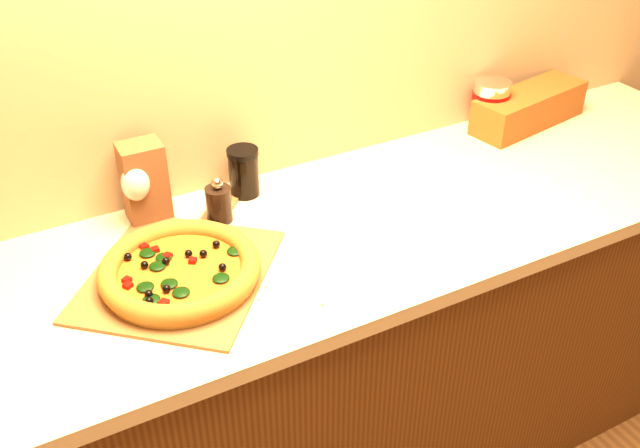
# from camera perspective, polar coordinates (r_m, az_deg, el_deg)

# --- Properties ---
(cabinet) EXTENTS (2.80, 0.65, 0.86)m
(cabinet) POSITION_cam_1_polar(r_m,az_deg,el_deg) (2.03, -1.13, -11.95)
(cabinet) COLOR #49250F
(cabinet) RESTS_ON ground
(countertop) EXTENTS (2.84, 0.68, 0.04)m
(countertop) POSITION_cam_1_polar(r_m,az_deg,el_deg) (1.74, -1.30, -1.54)
(countertop) COLOR beige
(countertop) RESTS_ON cabinet
(pizza_peel) EXTENTS (0.56, 0.57, 0.01)m
(pizza_peel) POSITION_cam_1_polar(r_m,az_deg,el_deg) (1.64, -11.03, -3.66)
(pizza_peel) COLOR brown
(pizza_peel) RESTS_ON countertop
(pizza) EXTENTS (0.35, 0.35, 0.05)m
(pizza) POSITION_cam_1_polar(r_m,az_deg,el_deg) (1.59, -11.13, -3.63)
(pizza) COLOR #A56F29
(pizza) RESTS_ON pizza_peel
(pepper_grinder) EXTENTS (0.06, 0.06, 0.12)m
(pepper_grinder) POSITION_cam_1_polar(r_m,az_deg,el_deg) (1.77, -8.10, 1.68)
(pepper_grinder) COLOR black
(pepper_grinder) RESTS_ON countertop
(rolling_pin) EXTENTS (0.36, 0.11, 0.05)m
(rolling_pin) POSITION_cam_1_polar(r_m,az_deg,el_deg) (2.36, 15.08, 8.60)
(rolling_pin) COLOR #5A330F
(rolling_pin) RESTS_ON countertop
(coffee_canister) EXTENTS (0.11, 0.11, 0.15)m
(coffee_canister) POSITION_cam_1_polar(r_m,az_deg,el_deg) (2.26, 13.44, 9.26)
(coffee_canister) COLOR silver
(coffee_canister) RESTS_ON countertop
(bread_bag) EXTENTS (0.42, 0.20, 0.11)m
(bread_bag) POSITION_cam_1_polar(r_m,az_deg,el_deg) (2.33, 16.36, 8.93)
(bread_bag) COLOR brown
(bread_bag) RESTS_ON countertop
(wine_glass) EXTENTS (0.07, 0.07, 0.17)m
(wine_glass) POSITION_cam_1_polar(r_m,az_deg,el_deg) (1.75, -14.53, 3.03)
(wine_glass) COLOR silver
(wine_glass) RESTS_ON countertop
(paper_bag) EXTENTS (0.10, 0.08, 0.21)m
(paper_bag) POSITION_cam_1_polar(r_m,az_deg,el_deg) (1.79, -13.86, 3.27)
(paper_bag) COLOR brown
(paper_bag) RESTS_ON countertop
(dark_jar) EXTENTS (0.08, 0.08, 0.13)m
(dark_jar) POSITION_cam_1_polar(r_m,az_deg,el_deg) (1.87, -6.12, 4.17)
(dark_jar) COLOR black
(dark_jar) RESTS_ON countertop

